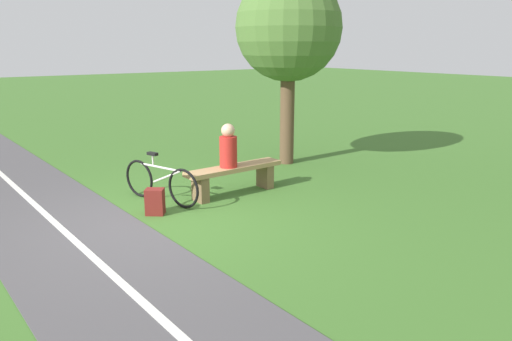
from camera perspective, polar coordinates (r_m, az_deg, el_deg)
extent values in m
plane|color=#3D6B28|center=(7.51, -11.39, -5.90)|extent=(80.00, 80.00, 0.00)
cube|color=#A88456|center=(8.58, -2.60, 0.27)|extent=(1.89, 0.43, 0.08)
cube|color=brown|center=(9.06, 1.06, -0.64)|extent=(0.17, 0.34, 0.44)
cube|color=brown|center=(8.28, -6.57, -2.19)|extent=(0.17, 0.34, 0.44)
cylinder|color=#B2231E|center=(8.45, -3.28, 2.20)|extent=(0.32, 0.32, 0.54)
sphere|color=tan|center=(8.38, -3.32, 4.73)|extent=(0.24, 0.24, 0.24)
torus|color=black|center=(7.95, -8.55, -2.11)|extent=(0.25, 0.64, 0.66)
torus|color=black|center=(8.70, -13.58, -0.91)|extent=(0.25, 0.64, 0.66)
cylinder|color=silver|center=(8.24, -11.28, 0.38)|extent=(0.32, 0.87, 0.04)
cylinder|color=silver|center=(8.17, -10.46, -0.72)|extent=(0.24, 0.63, 0.31)
cylinder|color=silver|center=(8.33, -12.06, 1.20)|extent=(0.03, 0.03, 0.20)
cube|color=black|center=(8.31, -12.10, 1.94)|extent=(0.14, 0.22, 0.05)
cube|color=maroon|center=(7.77, -11.82, -3.62)|extent=(0.35, 0.34, 0.42)
cube|color=maroon|center=(7.90, -11.58, -3.77)|extent=(0.18, 0.15, 0.19)
cylinder|color=brown|center=(10.81, 3.70, 7.08)|extent=(0.32, 0.32, 2.39)
sphere|color=#4C7033|center=(10.73, 3.86, 16.46)|extent=(2.27, 2.27, 2.27)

